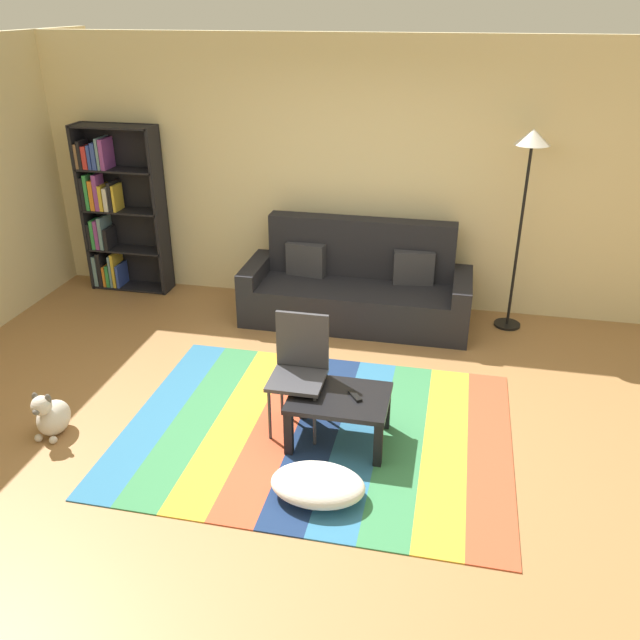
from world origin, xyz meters
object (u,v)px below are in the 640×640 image
at_px(couch, 357,288).
at_px(bookshelf, 114,210).
at_px(folding_chair, 300,363).
at_px(coffee_table, 339,404).
at_px(standing_lamp, 529,165).
at_px(tv_remote, 355,396).
at_px(pouf, 318,485).
at_px(dog, 51,416).

height_order(couch, bookshelf, bookshelf).
bearing_deg(folding_chair, coffee_table, -10.75).
distance_m(standing_lamp, tv_remote, 2.83).
bearing_deg(standing_lamp, pouf, -114.56).
relative_size(standing_lamp, tv_remote, 12.95).
relative_size(coffee_table, dog, 1.82).
distance_m(bookshelf, tv_remote, 3.92).
height_order(dog, tv_remote, tv_remote).
bearing_deg(standing_lamp, coffee_table, -120.07).
bearing_deg(coffee_table, bookshelf, 141.09).
bearing_deg(bookshelf, couch, -5.94).
bearing_deg(tv_remote, pouf, -137.09).
xyz_separation_m(coffee_table, folding_chair, (-0.33, 0.16, 0.21)).
height_order(pouf, folding_chair, folding_chair).
relative_size(coffee_table, folding_chair, 0.80).
distance_m(couch, dog, 3.13).
xyz_separation_m(couch, coffee_table, (0.21, -2.10, -0.01)).
bearing_deg(bookshelf, standing_lamp, -1.70).
bearing_deg(standing_lamp, couch, -174.03).
height_order(standing_lamp, tv_remote, standing_lamp).
xyz_separation_m(bookshelf, tv_remote, (3.07, -2.38, -0.50)).
distance_m(pouf, folding_chair, 0.97).
bearing_deg(couch, pouf, -85.98).
height_order(couch, standing_lamp, standing_lamp).
bearing_deg(tv_remote, bookshelf, 106.58).
relative_size(bookshelf, dog, 4.57).
xyz_separation_m(bookshelf, standing_lamp, (4.27, -0.13, 0.72)).
relative_size(bookshelf, coffee_table, 2.51).
distance_m(bookshelf, pouf, 4.30).
relative_size(couch, coffee_table, 3.13).
xyz_separation_m(dog, folding_chair, (1.79, 0.53, 0.37)).
distance_m(bookshelf, folding_chair, 3.46).
xyz_separation_m(pouf, tv_remote, (0.13, 0.65, 0.30)).
relative_size(dog, folding_chair, 0.44).
relative_size(couch, folding_chair, 2.51).
bearing_deg(pouf, tv_remote, 78.58).
height_order(dog, folding_chair, folding_chair).
bearing_deg(pouf, folding_chair, 111.19).
relative_size(pouf, dog, 1.58).
bearing_deg(standing_lamp, tv_remote, -117.97).
height_order(pouf, tv_remote, tv_remote).
bearing_deg(coffee_table, dog, -170.18).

